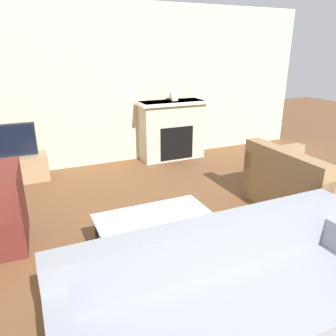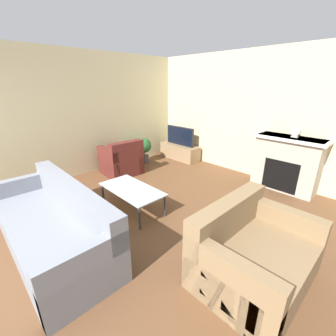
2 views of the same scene
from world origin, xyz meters
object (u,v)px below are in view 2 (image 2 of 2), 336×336
Objects in this scene: tv at (180,136)px; armchair_by_window at (122,161)px; coffee_table at (132,190)px; couch_sectional at (54,227)px; potted_plant at (144,147)px; couch_loveseat at (252,255)px; mantel_clock at (296,132)px.

tv reaches higher than armchair_by_window.
tv is 2.96m from coffee_table.
couch_sectional is 3.48× the size of potted_plant.
couch_loveseat is 1.55× the size of armchair_by_window.
couch_loveseat is 6.64× the size of mantel_clock.
mantel_clock is at bearing 125.04° from armchair_by_window.
armchair_by_window is 1.25× the size of potted_plant.
coffee_table is (-0.06, 1.25, 0.07)m from couch_sectional.
tv reaches higher than couch_sectional.
couch_loveseat reaches higher than coffee_table.
coffee_table is at bearing -62.25° from tv.
mantel_clock is (1.43, 3.94, 0.88)m from couch_sectional.
armchair_by_window is (-0.15, -1.82, -0.35)m from tv.
tv is 1.42× the size of potted_plant.
armchair_by_window is 4.27× the size of mantel_clock.
potted_plant is (-1.88, 2.94, 0.12)m from couch_sectional.
tv is at bearing 117.75° from coffee_table.
couch_sectional is 3.49m from potted_plant.
tv is 4.26m from couch_loveseat.
coffee_table is (-2.06, -0.11, 0.07)m from couch_loveseat.
couch_loveseat is 1.94× the size of potted_plant.
couch_loveseat is at bearing -22.14° from potted_plant.
couch_loveseat is at bearing 82.01° from armchair_by_window.
mantel_clock is at bearing 1.48° from tv.
coffee_table is at bearing 92.93° from couch_loveseat.
armchair_by_window reaches higher than potted_plant.
potted_plant is at bearing -115.79° from tv.
couch_sectional is 2.78× the size of armchair_by_window.
tv is at bearing -178.52° from mantel_clock.
mantel_clock reaches higher than coffee_table.
couch_loveseat is 2.78m from mantel_clock.
armchair_by_window is 0.73× the size of coffee_table.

